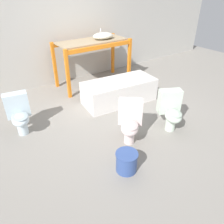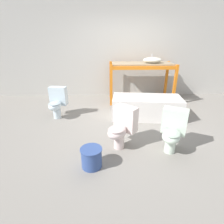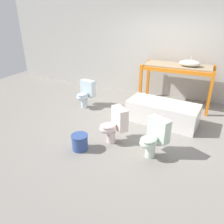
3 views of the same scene
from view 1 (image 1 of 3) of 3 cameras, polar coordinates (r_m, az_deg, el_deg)
name	(u,v)px [view 1 (image 1 of 3)]	position (r m, az deg, el deg)	size (l,w,h in m)	color
ground_plane	(108,111)	(4.57, -1.06, 0.34)	(12.00, 12.00, 0.00)	gray
warehouse_wall_rear	(59,17)	(5.78, -13.60, 23.00)	(10.80, 0.08, 3.20)	beige
shelving_rack	(92,48)	(5.56, -5.14, 16.36)	(1.81, 0.81, 1.11)	orange
sink_basin	(103,36)	(5.60, -2.38, 19.27)	(0.52, 0.35, 0.24)	silver
bathtub_main	(119,90)	(4.81, 1.90, 5.83)	(1.64, 0.85, 0.50)	white
toilet_near	(19,113)	(4.08, -23.16, -0.22)	(0.41, 0.56, 0.71)	silver
toilet_far	(171,109)	(4.00, 15.13, 0.70)	(0.53, 0.61, 0.71)	silver
toilet_extra	(130,120)	(3.56, 4.72, -2.21)	(0.59, 0.61, 0.71)	silver
bucket_white	(127,161)	(3.14, 3.82, -12.74)	(0.32, 0.32, 0.30)	#334C8C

